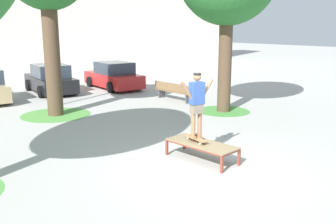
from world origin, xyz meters
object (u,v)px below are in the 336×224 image
at_px(skate_box, 202,145).
at_px(park_bench, 174,91).
at_px(light_post, 52,16).
at_px(skateboard, 196,139).
at_px(car_black, 50,80).
at_px(skater, 197,101).
at_px(car_red, 114,76).

height_order(skate_box, park_bench, park_bench).
xyz_separation_m(park_bench, light_post, (-4.90, 2.02, 3.38)).
height_order(skateboard, park_bench, park_bench).
bearing_deg(car_black, skater, -91.17).
bearing_deg(light_post, skate_box, -86.02).
relative_size(park_bench, light_post, 0.42).
relative_size(skateboard, car_black, 0.19).
relative_size(skate_box, light_post, 0.34).
distance_m(skate_box, light_post, 9.72).
bearing_deg(car_red, light_post, -145.96).
height_order(car_black, park_bench, car_black).
bearing_deg(car_black, light_post, -103.75).
bearing_deg(skateboard, park_bench, 57.95).
xyz_separation_m(skateboard, car_red, (3.65, 11.76, 0.15)).
relative_size(car_red, light_post, 0.72).
relative_size(skater, light_post, 0.29).
xyz_separation_m(car_black, park_bench, (4.05, -5.51, -0.24)).
height_order(skate_box, skateboard, skateboard).
height_order(skate_box, car_red, car_red).
xyz_separation_m(skater, car_black, (0.25, 12.38, -0.84)).
relative_size(skater, park_bench, 0.70).
bearing_deg(skater, light_post, 93.86).
relative_size(skate_box, skateboard, 2.46).
bearing_deg(skater, car_red, 72.78).
relative_size(skate_box, car_black, 0.47).
distance_m(car_red, park_bench, 4.94).
bearing_deg(light_post, car_black, 76.25).
relative_size(skate_box, skater, 1.18).
relative_size(car_black, car_red, 1.01).
height_order(skater, park_bench, skater).
height_order(car_black, light_post, light_post).
bearing_deg(car_black, park_bench, -53.66).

